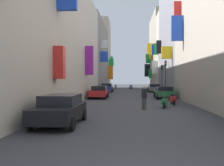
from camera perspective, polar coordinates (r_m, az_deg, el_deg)
The scene contains 19 objects.
ground_plane at distance 33.38m, azimuth 4.46°, elevation -2.80°, with size 140.00×140.00×0.00m, color #38383D.
building_left_near at distance 21.81m, azimuth -17.05°, elevation 11.25°, with size 7.29×33.50×12.18m.
building_left_mid_a at distance 46.80m, azimuth -5.59°, elevation 6.09°, with size 7.25×18.34×12.77m.
building_left_mid_b at distance 60.01m, azimuth -3.49°, elevation 6.69°, with size 7.14×8.16×16.43m.
building_right_mid_a at distance 37.80m, azimuth 16.96°, elevation 12.67°, with size 7.29×14.71×19.78m.
building_right_mid_b at distance 46.96m, azimuth 14.16°, elevation 6.99°, with size 7.17×5.11×14.31m.
building_right_mid_c at distance 56.86m, azimuth 12.36°, elevation 7.03°, with size 7.33×14.80×16.48m.
parked_car_grey at distance 41.76m, azimuth 9.79°, elevation -1.08°, with size 2.02×4.14×1.34m.
parked_car_red at distance 27.52m, azimuth -3.03°, elevation -2.05°, with size 1.94×3.98×1.40m.
parked_car_green at distance 27.86m, azimuth 12.07°, elevation -2.09°, with size 1.96×4.05×1.32m.
parked_car_blue at distance 40.40m, azimuth -1.22°, elevation -1.08°, with size 2.01×4.00×1.42m.
parked_car_black at distance 11.88m, azimuth -11.98°, elevation -5.93°, with size 1.98×4.14×1.42m.
scooter_white at distance 55.04m, azimuth 0.87°, elevation -0.85°, with size 0.45×1.77×1.13m.
scooter_red at distance 21.60m, azimuth 14.07°, elevation -3.63°, with size 0.48×1.88×1.13m.
scooter_green at distance 18.95m, azimuth 12.23°, elevation -4.25°, with size 0.67×1.75×1.13m.
scooter_silver at distance 52.27m, azimuth 4.45°, elevation -0.94°, with size 0.77×1.89×1.13m.
pedestrian_crossing at distance 17.53m, azimuth 7.56°, elevation -3.44°, with size 0.54×0.54×1.67m.
traffic_light_near_corner at distance 37.01m, azimuth 11.60°, elevation 2.05°, with size 0.26×0.34×4.27m.
traffic_light_far_corner at distance 33.21m, azimuth 12.40°, elevation 2.56°, with size 0.26×0.34×4.63m.
Camera 1 is at (-0.35, -3.31, 2.17)m, focal length 39.12 mm.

